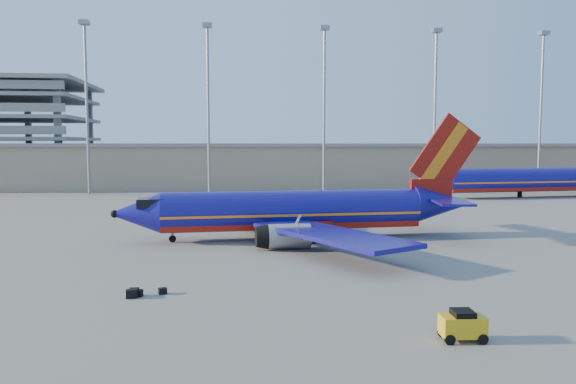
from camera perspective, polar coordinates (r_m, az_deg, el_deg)
ground at (r=51.94m, az=-3.83°, el=-4.57°), size 220.00×220.00×0.00m
terminal_building at (r=109.93m, az=-0.01°, el=2.78°), size 122.00×16.00×8.50m
light_mast_row at (r=97.84m, az=-2.16°, el=10.26°), size 101.60×1.60×28.65m
aircraft_main at (r=50.63m, az=1.29°, el=-2.01°), size 33.76×32.41×11.43m
aircraft_second at (r=96.41m, az=22.98°, el=1.16°), size 36.00×13.97×12.19m
baggage_tug at (r=26.33m, az=17.31°, el=-12.77°), size 1.97×1.26×1.37m
luggage_pile at (r=33.23m, az=-14.89°, el=-9.85°), size 2.22×1.16×0.50m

